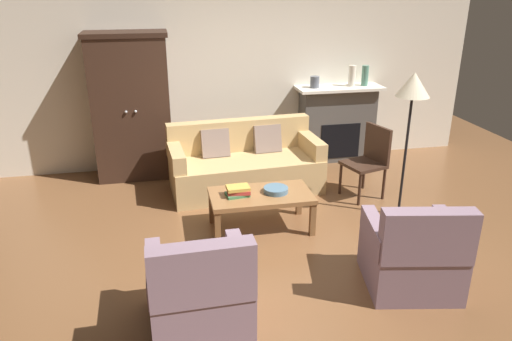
{
  "coord_description": "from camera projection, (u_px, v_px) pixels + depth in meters",
  "views": [
    {
      "loc": [
        -1.04,
        -4.34,
        2.58
      ],
      "look_at": [
        -0.01,
        0.69,
        0.55
      ],
      "focal_mm": 34.16,
      "sensor_mm": 36.0,
      "label": 1
    }
  ],
  "objects": [
    {
      "name": "side_chair_wooden",
      "position": [
        369.0,
        157.0,
        6.04
      ],
      "size": [
        0.55,
        0.55,
        0.9
      ],
      "color": "#382319",
      "rests_on": "ground"
    },
    {
      "name": "armoire",
      "position": [
        132.0,
        107.0,
        6.5
      ],
      "size": [
        1.06,
        0.57,
        1.96
      ],
      "color": "#382319",
      "rests_on": "ground"
    },
    {
      "name": "armchair_near_left",
      "position": [
        200.0,
        292.0,
        3.77
      ],
      "size": [
        0.79,
        0.79,
        0.88
      ],
      "color": "gray",
      "rests_on": "ground"
    },
    {
      "name": "couch",
      "position": [
        244.0,
        166.0,
        6.32
      ],
      "size": [
        1.97,
        0.98,
        0.86
      ],
      "color": "tan",
      "rests_on": "ground"
    },
    {
      "name": "ground_plane",
      "position": [
        270.0,
        243.0,
        5.1
      ],
      "size": [
        9.6,
        9.6,
        0.0
      ],
      "primitive_type": "plane",
      "color": "brown"
    },
    {
      "name": "mantel_vase_jade",
      "position": [
        365.0,
        76.0,
        7.07
      ],
      "size": [
        0.1,
        0.1,
        0.29
      ],
      "primitive_type": "cylinder",
      "color": "slate",
      "rests_on": "fireplace"
    },
    {
      "name": "book_stack",
      "position": [
        238.0,
        191.0,
        5.18
      ],
      "size": [
        0.27,
        0.2,
        0.11
      ],
      "color": "#427A4C",
      "rests_on": "coffee_table"
    },
    {
      "name": "fruit_bowl",
      "position": [
        276.0,
        190.0,
        5.27
      ],
      "size": [
        0.27,
        0.27,
        0.06
      ],
      "primitive_type": "cylinder",
      "color": "slate",
      "rests_on": "coffee_table"
    },
    {
      "name": "coffee_table",
      "position": [
        261.0,
        198.0,
        5.27
      ],
      "size": [
        1.1,
        0.6,
        0.42
      ],
      "color": "olive",
      "rests_on": "ground"
    },
    {
      "name": "mantel_vase_slate",
      "position": [
        315.0,
        82.0,
        6.95
      ],
      "size": [
        0.13,
        0.13,
        0.16
      ],
      "primitive_type": "cylinder",
      "color": "#565B66",
      "rests_on": "fireplace"
    },
    {
      "name": "back_wall",
      "position": [
        231.0,
        68.0,
        6.91
      ],
      "size": [
        7.2,
        0.1,
        2.8
      ],
      "primitive_type": "cube",
      "color": "silver",
      "rests_on": "ground"
    },
    {
      "name": "mantel_vase_cream",
      "position": [
        352.0,
        76.0,
        7.03
      ],
      "size": [
        0.1,
        0.1,
        0.3
      ],
      "primitive_type": "cylinder",
      "color": "beige",
      "rests_on": "fireplace"
    },
    {
      "name": "floor_lamp",
      "position": [
        413.0,
        93.0,
        5.19
      ],
      "size": [
        0.36,
        0.36,
        1.67
      ],
      "color": "black",
      "rests_on": "ground"
    },
    {
      "name": "fireplace",
      "position": [
        337.0,
        123.0,
        7.27
      ],
      "size": [
        1.26,
        0.48,
        1.12
      ],
      "color": "#4C4947",
      "rests_on": "ground"
    },
    {
      "name": "armchair_near_right",
      "position": [
        413.0,
        256.0,
        4.27
      ],
      "size": [
        0.9,
        0.9,
        0.88
      ],
      "color": "gray",
      "rests_on": "ground"
    }
  ]
}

